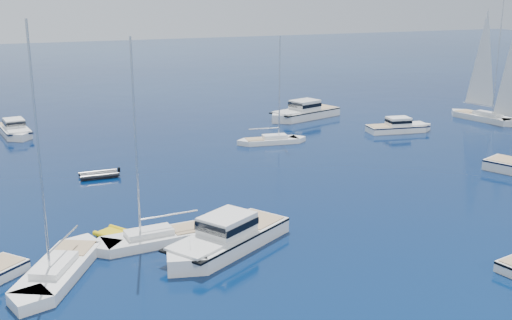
{
  "coord_description": "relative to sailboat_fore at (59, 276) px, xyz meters",
  "views": [
    {
      "loc": [
        -22.67,
        -23.41,
        16.51
      ],
      "look_at": [
        -1.27,
        24.74,
        2.2
      ],
      "focal_mm": 43.44,
      "sensor_mm": 36.0,
      "label": 1
    }
  ],
  "objects": [
    {
      "name": "tender_yellow",
      "position": [
        4.71,
        4.12,
        0.0
      ],
      "size": [
        3.98,
        4.61,
        0.95
      ],
      "primitive_type": null,
      "rotation": [
        0.0,
        0.0,
        0.55
      ],
      "color": "gold",
      "rests_on": "ground"
    },
    {
      "name": "ground",
      "position": [
        19.69,
        -12.61,
        0.0
      ],
      "size": [
        400.0,
        400.0,
        0.0
      ],
      "primitive_type": "plane",
      "color": "#082551",
      "rests_on": "ground"
    },
    {
      "name": "sailboat_mid_l",
      "position": [
        6.65,
        2.61,
        0.0
      ],
      "size": [
        9.94,
        3.08,
        14.43
      ],
      "primitive_type": null,
      "rotation": [
        0.0,
        0.0,
        1.62
      ],
      "color": "silver",
      "rests_on": "ground"
    },
    {
      "name": "motor_cruiser_horizon",
      "position": [
        0.02,
        41.73,
        0.0
      ],
      "size": [
        3.92,
        9.65,
        2.46
      ],
      "primitive_type": null,
      "rotation": [
        0.0,
        0.0,
        3.26
      ],
      "color": "white",
      "rests_on": "ground"
    },
    {
      "name": "sailboat_sails_r",
      "position": [
        57.79,
        25.67,
        0.0
      ],
      "size": [
        4.76,
        11.64,
        16.62
      ],
      "primitive_type": null,
      "rotation": [
        0.0,
        0.0,
        3.31
      ],
      "color": "silver",
      "rests_on": "ground"
    },
    {
      "name": "tender_grey_far",
      "position": [
        5.98,
        19.87,
        0.0
      ],
      "size": [
        3.75,
        2.12,
        0.95
      ],
      "primitive_type": null,
      "rotation": [
        0.0,
        0.0,
        1.55
      ],
      "color": "black",
      "rests_on": "ground"
    },
    {
      "name": "sailboat_centre",
      "position": [
        26.31,
        25.48,
        0.0
      ],
      "size": [
        8.69,
        3.47,
        12.42
      ],
      "primitive_type": null,
      "rotation": [
        0.0,
        0.0,
        4.56
      ],
      "color": "white",
      "rests_on": "ground"
    },
    {
      "name": "motor_cruiser_distant",
      "position": [
        36.39,
        36.74,
        0.0
      ],
      "size": [
        12.47,
        6.89,
        3.13
      ],
      "primitive_type": null,
      "rotation": [
        0.0,
        0.0,
        1.86
      ],
      "color": "silver",
      "rests_on": "ground"
    },
    {
      "name": "motor_cruiser_far_r",
      "position": [
        43.15,
        24.53,
        0.0
      ],
      "size": [
        9.13,
        4.17,
        2.31
      ],
      "primitive_type": null,
      "rotation": [
        0.0,
        0.0,
        4.54
      ],
      "color": "white",
      "rests_on": "ground"
    },
    {
      "name": "sailboat_fore",
      "position": [
        0.0,
        0.0,
        0.0
      ],
      "size": [
        7.69,
        10.72,
        15.77
      ],
      "primitive_type": null,
      "rotation": [
        0.0,
        0.0,
        2.63
      ],
      "color": "white",
      "rests_on": "ground"
    },
    {
      "name": "motor_cruiser_centre",
      "position": [
        10.65,
        -0.31,
        0.0
      ],
      "size": [
        11.59,
        8.67,
        2.98
      ],
      "primitive_type": null,
      "rotation": [
        0.0,
        0.0,
        2.09
      ],
      "color": "silver",
      "rests_on": "ground"
    }
  ]
}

